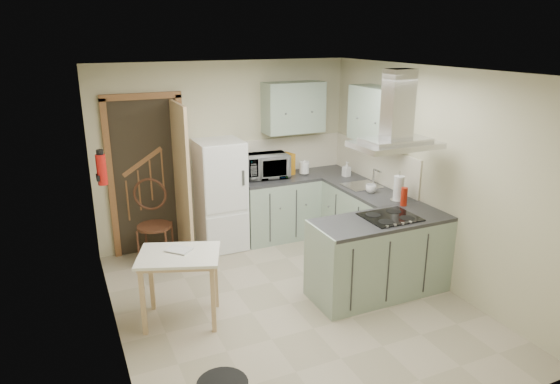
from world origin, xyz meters
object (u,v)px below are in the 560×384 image
fridge (220,195)px  drop_leaf_table (181,287)px  bentwood_chair (155,226)px  microwave (266,166)px  peninsula (380,256)px  extractor_hood (395,145)px

fridge → drop_leaf_table: size_ratio=1.88×
fridge → bentwood_chair: 0.97m
microwave → fridge: bearing=-169.0°
bentwood_chair → peninsula: bearing=-15.6°
extractor_hood → drop_leaf_table: size_ratio=1.13×
peninsula → extractor_hood: size_ratio=1.72×
drop_leaf_table → microwave: (1.66, 1.70, 0.69)m
extractor_hood → drop_leaf_table: extractor_hood is taller
peninsula → microwave: size_ratio=2.60×
drop_leaf_table → bentwood_chair: bentwood_chair is taller
extractor_hood → bentwood_chair: bearing=140.7°
extractor_hood → microwave: bearing=106.8°
fridge → extractor_hood: size_ratio=1.67×
fridge → peninsula: bearing=-58.3°
fridge → microwave: size_ratio=2.51×
bentwood_chair → drop_leaf_table: bearing=-66.1°
extractor_hood → microwave: 2.24m
extractor_hood → bentwood_chair: 3.16m
fridge → peninsula: size_ratio=0.97×
bentwood_chair → microwave: size_ratio=1.66×
extractor_hood → drop_leaf_table: 2.67m
fridge → bentwood_chair: size_ratio=1.51×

